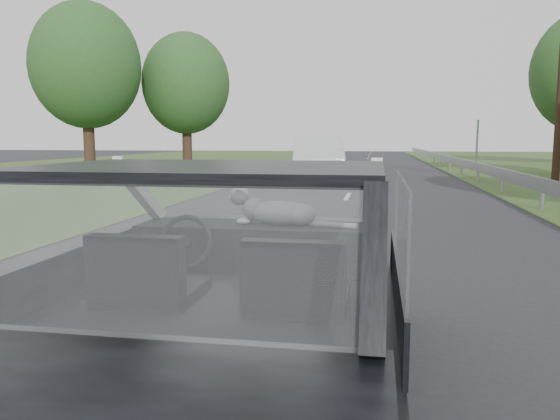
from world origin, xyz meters
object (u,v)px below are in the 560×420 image
at_px(subject_car, 234,289).
at_px(other_car, 319,158).
at_px(highway_sign, 477,145).
at_px(cat, 280,211).

height_order(subject_car, other_car, other_car).
distance_m(subject_car, highway_sign, 26.47).
distance_m(other_car, highway_sign, 10.74).
distance_m(cat, other_car, 17.26).
xyz_separation_m(subject_car, cat, (0.15, 0.62, 0.37)).
bearing_deg(subject_car, other_car, 94.57).
distance_m(subject_car, other_car, 17.86).
bearing_deg(highway_sign, other_car, -124.25).
bearing_deg(cat, other_car, 100.74).
xyz_separation_m(cat, other_car, (-1.58, 17.18, -0.25)).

